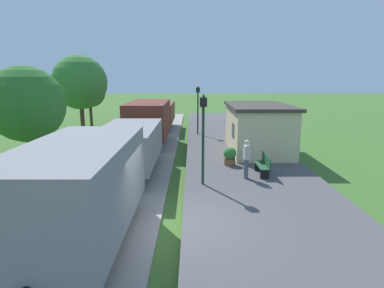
{
  "coord_description": "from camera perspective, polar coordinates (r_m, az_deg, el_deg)",
  "views": [
    {
      "loc": [
        0.5,
        -8.72,
        4.61
      ],
      "look_at": [
        0.48,
        5.51,
        1.56
      ],
      "focal_mm": 29.48,
      "sensor_mm": 36.0,
      "label": 1
    }
  ],
  "objects": [
    {
      "name": "tree_field_left",
      "position": [
        31.63,
        -17.99,
        8.99
      ],
      "size": [
        2.97,
        2.97,
        4.72
      ],
      "color": "#4C3823",
      "rests_on": "ground"
    },
    {
      "name": "person_waiting",
      "position": [
        13.84,
        9.91,
        -2.43
      ],
      "size": [
        0.26,
        0.39,
        1.71
      ],
      "rotation": [
        0.0,
        0.0,
        3.19
      ],
      "color": "#474C66",
      "rests_on": "platform_slab"
    },
    {
      "name": "potted_planter",
      "position": [
        15.92,
        6.93,
        -2.13
      ],
      "size": [
        0.64,
        0.64,
        0.92
      ],
      "color": "brown",
      "rests_on": "platform_slab"
    },
    {
      "name": "tree_trackside_far",
      "position": [
        22.49,
        -19.56,
        10.44
      ],
      "size": [
        3.57,
        3.57,
        6.03
      ],
      "color": "#4C3823",
      "rests_on": "ground"
    },
    {
      "name": "station_hut",
      "position": [
        19.03,
        11.91,
        2.89
      ],
      "size": [
        3.5,
        5.8,
        2.78
      ],
      "color": "beige",
      "rests_on": "platform_slab"
    },
    {
      "name": "track_ballast",
      "position": [
        10.25,
        -16.95,
        -14.81
      ],
      "size": [
        3.8,
        60.0,
        0.12
      ],
      "primitive_type": "cube",
      "color": "gray",
      "rests_on": "ground"
    },
    {
      "name": "rail_near",
      "position": [
        10.01,
        -12.92,
        -14.42
      ],
      "size": [
        0.07,
        60.0,
        0.14
      ],
      "primitive_type": "cube",
      "color": "slate",
      "rests_on": "track_ballast"
    },
    {
      "name": "freight_train",
      "position": [
        17.66,
        -9.39,
        1.96
      ],
      "size": [
        2.5,
        26.0,
        2.72
      ],
      "color": "gray",
      "rests_on": "rail_near"
    },
    {
      "name": "lamp_post_far",
      "position": [
        24.1,
        1.14,
        7.78
      ],
      "size": [
        0.28,
        0.28,
        3.7
      ],
      "color": "#193823",
      "rests_on": "platform_slab"
    },
    {
      "name": "tree_trackside_mid",
      "position": [
        15.77,
        -27.72,
        6.36
      ],
      "size": [
        3.35,
        3.35,
        5.1
      ],
      "color": "#4C3823",
      "rests_on": "ground"
    },
    {
      "name": "ground_plane",
      "position": [
        9.87,
        -2.95,
        -15.75
      ],
      "size": [
        160.0,
        160.0,
        0.0
      ],
      "primitive_type": "plane",
      "color": "#3D6628"
    },
    {
      "name": "rail_far",
      "position": [
        10.42,
        -20.89,
        -13.84
      ],
      "size": [
        0.07,
        60.0,
        0.14
      ],
      "primitive_type": "cube",
      "color": "slate",
      "rests_on": "track_ballast"
    },
    {
      "name": "bench_near_hut",
      "position": [
        14.61,
        12.87,
        -3.66
      ],
      "size": [
        0.42,
        1.5,
        0.91
      ],
      "color": "#1E4C2D",
      "rests_on": "platform_slab"
    },
    {
      "name": "lamp_post_near",
      "position": [
        12.56,
        2.11,
        3.81
      ],
      "size": [
        0.28,
        0.28,
        3.7
      ],
      "color": "#193823",
      "rests_on": "platform_slab"
    },
    {
      "name": "platform_slab",
      "position": [
        10.17,
        15.99,
        -14.57
      ],
      "size": [
        6.0,
        60.0,
        0.25
      ],
      "primitive_type": "cube",
      "color": "#4C4C4F",
      "rests_on": "ground"
    }
  ]
}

